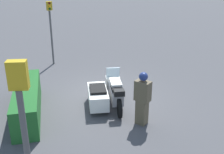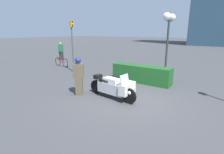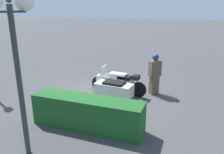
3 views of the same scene
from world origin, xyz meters
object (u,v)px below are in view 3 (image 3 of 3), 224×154
object	(u,v)px
officer_rider	(155,73)
twin_lamp_post	(11,22)
hedge_bush_curbside	(87,113)
police_motorcycle	(114,86)

from	to	relation	value
officer_rider	twin_lamp_post	world-z (taller)	twin_lamp_post
hedge_bush_curbside	twin_lamp_post	xyz separation A→B (m)	(0.82, 1.63, 2.69)
officer_rider	police_motorcycle	bearing A→B (deg)	78.60
hedge_bush_curbside	officer_rider	bearing A→B (deg)	-111.45
police_motorcycle	twin_lamp_post	size ratio (longest dim) A/B	0.65
twin_lamp_post	police_motorcycle	bearing A→B (deg)	-99.25
hedge_bush_curbside	police_motorcycle	bearing A→B (deg)	-87.13
officer_rider	hedge_bush_curbside	size ratio (longest dim) A/B	0.51
police_motorcycle	twin_lamp_post	bearing A→B (deg)	85.86
police_motorcycle	officer_rider	distance (m)	1.78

